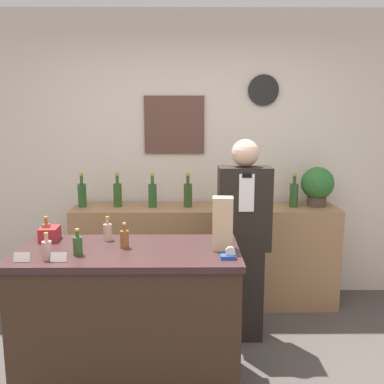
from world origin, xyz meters
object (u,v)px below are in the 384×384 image
shopkeeper (244,241)px  paper_bag (223,223)px  potted_plant (318,185)px  tape_dispenser (230,255)px

shopkeeper → paper_bag: bearing=-108.9°
shopkeeper → paper_bag: (-0.21, -0.62, 0.30)m
potted_plant → tape_dispenser: size_ratio=4.02×
shopkeeper → potted_plant: size_ratio=4.33×
potted_plant → tape_dispenser: (-0.94, -1.45, -0.18)m
paper_bag → tape_dispenser: 0.23m
tape_dispenser → potted_plant: bearing=57.1°
shopkeeper → tape_dispenser: size_ratio=17.41×
potted_plant → tape_dispenser: 1.73m
shopkeeper → tape_dispenser: 0.84m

